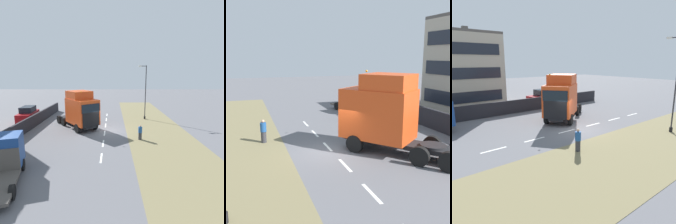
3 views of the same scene
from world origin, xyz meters
The scene contains 9 objects.
ground_plane centered at (0.00, 0.00, 0.00)m, with size 120.00×120.00×0.00m, color slate.
grass_verge centered at (-6.00, 0.00, 0.01)m, with size 7.00×44.00×0.01m.
lane_markings centered at (0.00, -0.70, 0.00)m, with size 0.16×17.80×0.00m.
boundary_wall centered at (9.00, 0.00, 0.76)m, with size 0.25×24.00×1.52m.
lorry_cab centered at (2.89, -0.82, 2.31)m, with size 6.27×7.06×4.74m.
flatbed_truck centered at (6.13, 9.90, 1.39)m, with size 3.44×5.72×2.64m.
parked_car centered at (10.76, -4.00, 1.05)m, with size 2.23×4.55×2.18m.
lamp_post centered at (-5.57, -5.81, 3.71)m, with size 1.25×0.27×7.75m.
pedestrian centered at (-3.70, 3.05, 0.75)m, with size 0.39×0.39×1.55m.
Camera 1 is at (-0.90, 21.18, 6.60)m, focal length 30.00 mm.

